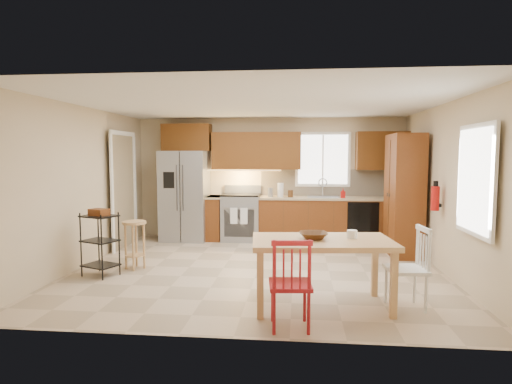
{
  "coord_description": "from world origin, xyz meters",
  "views": [
    {
      "loc": [
        0.61,
        -6.38,
        1.75
      ],
      "look_at": [
        -0.07,
        0.4,
        1.15
      ],
      "focal_mm": 30.0,
      "sensor_mm": 36.0,
      "label": 1
    }
  ],
  "objects_px": {
    "chair_red": "(290,283)",
    "refrigerator": "(185,196)",
    "pantry": "(404,195)",
    "bar_stool": "(135,245)",
    "soap_bottle": "(343,193)",
    "chair_white": "(406,268)",
    "range_stove": "(241,218)",
    "table_bowl": "(313,240)",
    "utility_cart": "(100,244)",
    "dining_table": "(322,274)",
    "table_jar": "(352,236)",
    "fire_extinguisher": "(435,198)"
  },
  "relations": [
    {
      "from": "chair_red",
      "to": "refrigerator",
      "type": "bearing_deg",
      "value": 111.62
    },
    {
      "from": "pantry",
      "to": "bar_stool",
      "type": "relative_size",
      "value": 2.85
    },
    {
      "from": "soap_bottle",
      "to": "chair_white",
      "type": "height_order",
      "value": "soap_bottle"
    },
    {
      "from": "range_stove",
      "to": "pantry",
      "type": "height_order",
      "value": "pantry"
    },
    {
      "from": "pantry",
      "to": "chair_red",
      "type": "height_order",
      "value": "pantry"
    },
    {
      "from": "table_bowl",
      "to": "utility_cart",
      "type": "xyz_separation_m",
      "value": [
        -3.01,
        0.96,
        -0.32
      ]
    },
    {
      "from": "refrigerator",
      "to": "dining_table",
      "type": "bearing_deg",
      "value": -54.77
    },
    {
      "from": "table_jar",
      "to": "pantry",
      "type": "bearing_deg",
      "value": 65.48
    },
    {
      "from": "refrigerator",
      "to": "dining_table",
      "type": "relative_size",
      "value": 1.15
    },
    {
      "from": "refrigerator",
      "to": "utility_cart",
      "type": "height_order",
      "value": "refrigerator"
    },
    {
      "from": "range_stove",
      "to": "chair_white",
      "type": "relative_size",
      "value": 0.99
    },
    {
      "from": "dining_table",
      "to": "table_jar",
      "type": "distance_m",
      "value": 0.56
    },
    {
      "from": "soap_bottle",
      "to": "utility_cart",
      "type": "bearing_deg",
      "value": -144.18
    },
    {
      "from": "soap_bottle",
      "to": "fire_extinguisher",
      "type": "height_order",
      "value": "fire_extinguisher"
    },
    {
      "from": "fire_extinguisher",
      "to": "chair_white",
      "type": "xyz_separation_m",
      "value": [
        -0.8,
        -1.63,
        -0.64
      ]
    },
    {
      "from": "fire_extinguisher",
      "to": "dining_table",
      "type": "height_order",
      "value": "fire_extinguisher"
    },
    {
      "from": "chair_red",
      "to": "utility_cart",
      "type": "xyz_separation_m",
      "value": [
        -2.76,
        1.61,
        -0.0
      ]
    },
    {
      "from": "refrigerator",
      "to": "soap_bottle",
      "type": "height_order",
      "value": "refrigerator"
    },
    {
      "from": "fire_extinguisher",
      "to": "table_jar",
      "type": "bearing_deg",
      "value": -131.51
    },
    {
      "from": "pantry",
      "to": "table_bowl",
      "type": "bearing_deg",
      "value": -121.06
    },
    {
      "from": "table_bowl",
      "to": "table_jar",
      "type": "bearing_deg",
      "value": 12.53
    },
    {
      "from": "table_bowl",
      "to": "bar_stool",
      "type": "relative_size",
      "value": 0.43
    },
    {
      "from": "pantry",
      "to": "fire_extinguisher",
      "type": "bearing_deg",
      "value": -79.22
    },
    {
      "from": "pantry",
      "to": "table_bowl",
      "type": "height_order",
      "value": "pantry"
    },
    {
      "from": "chair_white",
      "to": "utility_cart",
      "type": "distance_m",
      "value": 4.16
    },
    {
      "from": "pantry",
      "to": "chair_white",
      "type": "xyz_separation_m",
      "value": [
        -0.6,
        -2.68,
        -0.59
      ]
    },
    {
      "from": "dining_table",
      "to": "chair_red",
      "type": "xyz_separation_m",
      "value": [
        -0.35,
        -0.65,
        0.08
      ]
    },
    {
      "from": "soap_bottle",
      "to": "range_stove",
      "type": "bearing_deg",
      "value": 177.6
    },
    {
      "from": "table_bowl",
      "to": "table_jar",
      "type": "distance_m",
      "value": 0.46
    },
    {
      "from": "bar_stool",
      "to": "chair_red",
      "type": "bearing_deg",
      "value": -27.84
    },
    {
      "from": "refrigerator",
      "to": "fire_extinguisher",
      "type": "distance_m",
      "value": 4.76
    },
    {
      "from": "chair_white",
      "to": "table_jar",
      "type": "height_order",
      "value": "chair_white"
    },
    {
      "from": "refrigerator",
      "to": "range_stove",
      "type": "height_order",
      "value": "refrigerator"
    },
    {
      "from": "bar_stool",
      "to": "utility_cart",
      "type": "height_order",
      "value": "utility_cart"
    },
    {
      "from": "utility_cart",
      "to": "dining_table",
      "type": "bearing_deg",
      "value": 5.47
    },
    {
      "from": "range_stove",
      "to": "bar_stool",
      "type": "height_order",
      "value": "range_stove"
    },
    {
      "from": "refrigerator",
      "to": "bar_stool",
      "type": "relative_size",
      "value": 2.47
    },
    {
      "from": "dining_table",
      "to": "chair_white",
      "type": "relative_size",
      "value": 1.7
    },
    {
      "from": "range_stove",
      "to": "table_bowl",
      "type": "relative_size",
      "value": 2.87
    },
    {
      "from": "pantry",
      "to": "table_bowl",
      "type": "xyz_separation_m",
      "value": [
        -1.65,
        -2.73,
        -0.27
      ]
    },
    {
      "from": "fire_extinguisher",
      "to": "utility_cart",
      "type": "bearing_deg",
      "value": -171.49
    },
    {
      "from": "bar_stool",
      "to": "utility_cart",
      "type": "bearing_deg",
      "value": -118.01
    },
    {
      "from": "chair_red",
      "to": "bar_stool",
      "type": "xyz_separation_m",
      "value": [
        -2.41,
        2.02,
        -0.1
      ]
    },
    {
      "from": "refrigerator",
      "to": "pantry",
      "type": "xyz_separation_m",
      "value": [
        4.13,
        -0.93,
        0.14
      ]
    },
    {
      "from": "chair_white",
      "to": "utility_cart",
      "type": "relative_size",
      "value": 1.01
    },
    {
      "from": "bar_stool",
      "to": "refrigerator",
      "type": "bearing_deg",
      "value": 97.69
    },
    {
      "from": "chair_white",
      "to": "bar_stool",
      "type": "bearing_deg",
      "value": 64.61
    },
    {
      "from": "bar_stool",
      "to": "utility_cart",
      "type": "relative_size",
      "value": 0.8
    },
    {
      "from": "dining_table",
      "to": "chair_white",
      "type": "xyz_separation_m",
      "value": [
        0.95,
        0.05,
        0.08
      ]
    },
    {
      "from": "range_stove",
      "to": "chair_white",
      "type": "distance_m",
      "value": 4.37
    }
  ]
}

